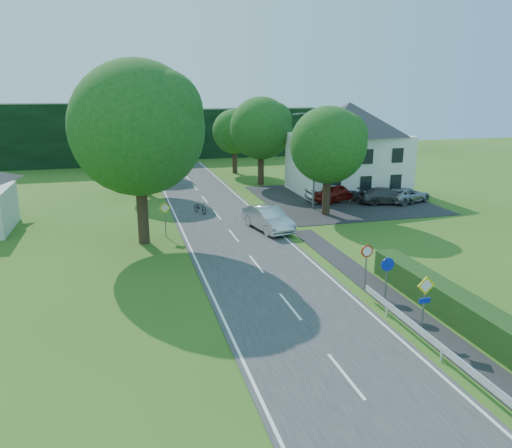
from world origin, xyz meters
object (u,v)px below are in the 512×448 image
object	(u,v)px
motorcycle	(200,207)
parked_car_silver_b	(408,195)
parked_car_silver_a	(332,192)
parked_car_grey	(386,196)
streetlight	(313,156)
moving_car	(268,218)
parasol	(319,191)
parked_car_red	(335,192)

from	to	relation	value
motorcycle	parked_car_silver_b	size ratio (longest dim) A/B	0.39
parked_car_silver_a	parked_car_grey	world-z (taller)	parked_car_silver_a
streetlight	moving_car	world-z (taller)	streetlight
moving_car	streetlight	bearing A→B (deg)	33.42
parked_car_grey	parked_car_silver_a	bearing A→B (deg)	70.82
streetlight	parked_car_silver_b	xyz separation A→B (m)	(9.22, 0.28, -3.79)
motorcycle	parked_car_silver_a	distance (m)	12.25
parked_car_silver_a	parked_car_silver_b	bearing A→B (deg)	-112.22
streetlight	parked_car_grey	bearing A→B (deg)	2.07
parasol	streetlight	bearing A→B (deg)	-121.02
streetlight	moving_car	xyz separation A→B (m)	(-5.36, -5.23, -3.58)
motorcycle	parked_car_grey	distance (m)	16.35
streetlight	parked_car_silver_a	distance (m)	5.28
moving_car	parked_car_red	size ratio (longest dim) A/B	1.05
motorcycle	parked_car_silver_b	world-z (taller)	parked_car_silver_b
streetlight	motorcycle	bearing A→B (deg)	173.37
moving_car	parasol	distance (m)	11.19
parked_car_grey	parked_car_silver_b	world-z (taller)	parked_car_grey
parked_car_red	parked_car_silver_b	world-z (taller)	parked_car_red
moving_car	parked_car_red	world-z (taller)	moving_car
motorcycle	parked_car_red	xyz separation A→B (m)	(12.39, 1.17, 0.36)
parked_car_grey	motorcycle	bearing A→B (deg)	95.82
motorcycle	parked_car_silver_b	bearing A→B (deg)	-26.82
parked_car_grey	parasol	xyz separation A→B (m)	(-5.13, 2.98, 0.14)
parked_car_silver_a	parked_car_silver_b	size ratio (longest dim) A/B	1.03
motorcycle	parked_car_red	size ratio (longest dim) A/B	0.37
moving_car	parked_car_grey	distance (m)	13.60
streetlight	parked_car_red	size ratio (longest dim) A/B	1.64
parked_car_red	parked_car_grey	world-z (taller)	parked_car_red
parked_car_silver_b	moving_car	bearing A→B (deg)	92.64
streetlight	parked_car_silver_a	xyz separation A→B (m)	(2.92, 2.45, -3.65)
streetlight	parasol	xyz separation A→B (m)	(1.95, 3.24, -3.58)
moving_car	parked_car_silver_b	bearing A→B (deg)	9.83
parasol	parked_car_red	bearing A→B (deg)	-39.84
streetlight	parked_car_silver_a	bearing A→B (deg)	40.02
parked_car_silver_a	parked_car_silver_b	distance (m)	6.66
parasol	parked_car_silver_b	bearing A→B (deg)	-22.14
parked_car_red	parasol	size ratio (longest dim) A/B	2.62
parked_car_silver_a	motorcycle	bearing A→B (deg)	93.27
moving_car	parasol	xyz separation A→B (m)	(7.31, 8.47, -0.00)
streetlight	parked_car_red	world-z (taller)	streetlight
moving_car	parked_car_silver_b	xyz separation A→B (m)	(14.58, 5.51, -0.21)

